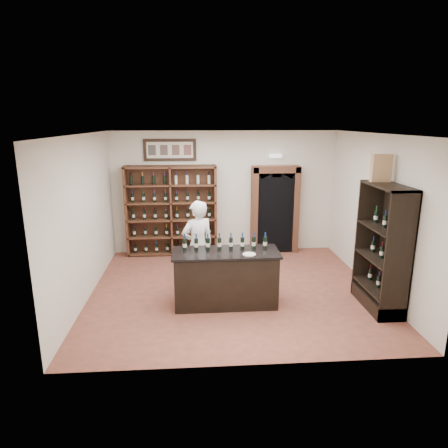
{
  "coord_description": "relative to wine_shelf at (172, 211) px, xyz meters",
  "views": [
    {
      "loc": [
        -0.72,
        -7.24,
        3.23
      ],
      "look_at": [
        -0.16,
        0.3,
        1.27
      ],
      "focal_mm": 32.0,
      "sensor_mm": 36.0,
      "label": 1
    }
  ],
  "objects": [
    {
      "name": "ceiling",
      "position": [
        1.3,
        -2.33,
        1.9
      ],
      "size": [
        5.5,
        5.5,
        0.0
      ],
      "primitive_type": "plane",
      "rotation": [
        3.14,
        0.0,
        0.0
      ],
      "color": "white",
      "rests_on": "wall_back"
    },
    {
      "name": "arched_doorway",
      "position": [
        2.55,
        -0.0,
        0.04
      ],
      "size": [
        1.17,
        0.35,
        2.17
      ],
      "color": "black",
      "rests_on": "ground"
    },
    {
      "name": "wall_right",
      "position": [
        4.05,
        -2.33,
        0.4
      ],
      "size": [
        0.04,
        5.0,
        3.0
      ],
      "primitive_type": "cube",
      "color": "beige",
      "rests_on": "ground"
    },
    {
      "name": "counter_bottle_0",
      "position": [
        0.38,
        -2.8,
        0.01
      ],
      "size": [
        0.07,
        0.07,
        0.3
      ],
      "color": "black",
      "rests_on": "tasting_counter"
    },
    {
      "name": "shopkeeper",
      "position": [
        0.61,
        -2.21,
        -0.21
      ],
      "size": [
        0.76,
        0.65,
        1.78
      ],
      "primitive_type": "imported",
      "rotation": [
        0.0,
        0.0,
        3.55
      ],
      "color": "white",
      "rests_on": "ground"
    },
    {
      "name": "counter_bottle_2",
      "position": [
        0.79,
        -2.8,
        0.01
      ],
      "size": [
        0.07,
        0.07,
        0.3
      ],
      "color": "black",
      "rests_on": "tasting_counter"
    },
    {
      "name": "counter_bottle_5",
      "position": [
        1.41,
        -2.8,
        0.01
      ],
      "size": [
        0.07,
        0.07,
        0.3
      ],
      "color": "black",
      "rests_on": "tasting_counter"
    },
    {
      "name": "framed_picture",
      "position": [
        0.0,
        0.14,
        1.45
      ],
      "size": [
        1.25,
        0.04,
        0.52
      ],
      "primitive_type": "cube",
      "color": "black",
      "rests_on": "wall_back"
    },
    {
      "name": "counter_bottle_6",
      "position": [
        1.61,
        -2.8,
        0.01
      ],
      "size": [
        0.07,
        0.07,
        0.3
      ],
      "color": "black",
      "rests_on": "tasting_counter"
    },
    {
      "name": "counter_bottle_3",
      "position": [
        1.0,
        -2.8,
        0.01
      ],
      "size": [
        0.07,
        0.07,
        0.3
      ],
      "color": "black",
      "rests_on": "tasting_counter"
    },
    {
      "name": "wine_crate",
      "position": [
        3.79,
        -2.9,
        1.34
      ],
      "size": [
        0.35,
        0.17,
        0.47
      ],
      "primitive_type": "cube",
      "rotation": [
        0.0,
        0.0,
        -0.09
      ],
      "color": "tan",
      "rests_on": "side_cabinet"
    },
    {
      "name": "counter_bottle_4",
      "position": [
        1.2,
        -2.8,
        0.01
      ],
      "size": [
        0.07,
        0.07,
        0.3
      ],
      "color": "black",
      "rests_on": "tasting_counter"
    },
    {
      "name": "counter_bottle_1",
      "position": [
        0.59,
        -2.8,
        0.01
      ],
      "size": [
        0.07,
        0.07,
        0.3
      ],
      "color": "black",
      "rests_on": "tasting_counter"
    },
    {
      "name": "emergency_light",
      "position": [
        2.55,
        0.09,
        1.3
      ],
      "size": [
        0.3,
        0.1,
        0.1
      ],
      "primitive_type": "cube",
      "color": "white",
      "rests_on": "wall_back"
    },
    {
      "name": "side_cabinet",
      "position": [
        3.82,
        -3.23,
        -0.35
      ],
      "size": [
        0.48,
        1.2,
        2.2
      ],
      "color": "black",
      "rests_on": "ground"
    },
    {
      "name": "tasting_counter",
      "position": [
        1.1,
        -2.93,
        -0.61
      ],
      "size": [
        1.88,
        0.78,
        1.0
      ],
      "color": "black",
      "rests_on": "ground"
    },
    {
      "name": "counter_bottle_7",
      "position": [
        1.82,
        -2.8,
        0.01
      ],
      "size": [
        0.07,
        0.07,
        0.3
      ],
      "color": "black",
      "rests_on": "tasting_counter"
    },
    {
      "name": "floor",
      "position": [
        1.3,
        -2.33,
        -1.1
      ],
      "size": [
        5.5,
        5.5,
        0.0
      ],
      "primitive_type": "plane",
      "color": "brown",
      "rests_on": "ground"
    },
    {
      "name": "wall_back",
      "position": [
        1.3,
        0.17,
        0.4
      ],
      "size": [
        5.5,
        0.04,
        3.0
      ],
      "primitive_type": "cube",
      "color": "beige",
      "rests_on": "ground"
    },
    {
      "name": "wine_shelf",
      "position": [
        0.0,
        0.0,
        0.0
      ],
      "size": [
        2.2,
        0.38,
        2.2
      ],
      "color": "#50301B",
      "rests_on": "ground"
    },
    {
      "name": "plate",
      "position": [
        1.49,
        -3.14,
        -0.09
      ],
      "size": [
        0.22,
        0.22,
        0.02
      ],
      "primitive_type": "cylinder",
      "color": "beige",
      "rests_on": "tasting_counter"
    },
    {
      "name": "wall_left",
      "position": [
        -1.45,
        -2.33,
        0.4
      ],
      "size": [
        0.04,
        5.0,
        3.0
      ],
      "primitive_type": "cube",
      "color": "beige",
      "rests_on": "ground"
    }
  ]
}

